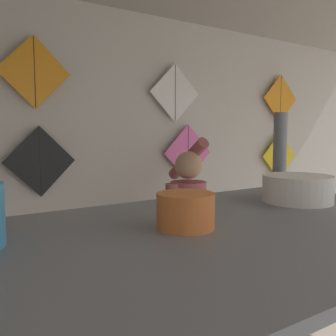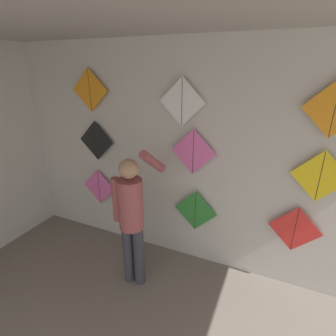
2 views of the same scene
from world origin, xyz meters
name	(u,v)px [view 1 (image 1 of 2)]	position (x,y,z in m)	size (l,w,h in m)	color
back_panel	(177,167)	(0.00, 4.20, 1.40)	(5.85, 0.06, 2.80)	beige
shopkeeper	(187,233)	(-0.41, 3.46, 0.96)	(0.43, 0.61, 1.70)	#383842
kite_0	(38,252)	(-1.39, 4.11, 0.81)	(0.55, 0.01, 0.55)	pink
kite_1	(192,230)	(0.12, 4.11, 0.76)	(0.55, 0.01, 0.55)	#338C38
kite_2	(271,212)	(1.27, 4.11, 0.81)	(0.55, 0.01, 0.55)	red
kite_3	(40,161)	(-1.35, 4.11, 1.52)	(0.55, 0.01, 0.55)	black
kite_4	(188,153)	(0.06, 4.11, 1.54)	(0.55, 0.01, 0.55)	pink
kite_5	(279,156)	(1.40, 4.11, 1.46)	(0.55, 0.01, 0.55)	yellow
kite_6	(34,72)	(-1.37, 4.11, 2.19)	(0.55, 0.01, 0.55)	orange
kite_7	(175,93)	(-0.09, 4.11, 2.11)	(0.55, 0.01, 0.55)	white
kite_8	(280,99)	(1.39, 4.11, 2.13)	(0.55, 0.01, 0.55)	orange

